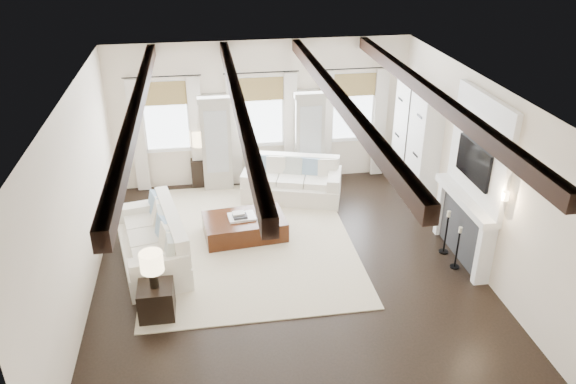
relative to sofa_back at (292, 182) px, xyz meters
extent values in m
plane|color=black|center=(-0.53, -2.77, -0.36)|extent=(7.50, 7.50, 0.00)
cube|color=white|center=(-0.53, 0.98, 1.24)|extent=(6.50, 0.04, 3.20)
cube|color=white|center=(-0.53, -6.52, 1.24)|extent=(6.50, 0.04, 3.20)
cube|color=white|center=(-3.78, -2.77, 1.24)|extent=(0.04, 7.50, 3.20)
cube|color=white|center=(2.72, -2.77, 1.24)|extent=(0.04, 7.50, 3.20)
cube|color=white|center=(-0.53, -2.77, 2.84)|extent=(6.50, 7.50, 0.04)
cube|color=black|center=(-2.73, -2.77, 2.72)|extent=(0.16, 7.40, 0.22)
cube|color=black|center=(-1.28, -2.77, 2.72)|extent=(0.16, 7.40, 0.22)
cube|color=black|center=(0.22, -2.77, 2.72)|extent=(0.16, 7.40, 0.22)
cube|color=black|center=(1.67, -2.77, 2.72)|extent=(0.16, 7.40, 0.22)
cube|color=white|center=(-2.58, 0.95, 1.29)|extent=(0.90, 0.03, 1.45)
cube|color=olive|center=(-2.58, 0.89, 1.82)|extent=(0.94, 0.04, 0.50)
cube|color=silver|center=(-3.20, 0.85, 0.91)|extent=(0.28, 0.08, 2.50)
cube|color=silver|center=(-1.96, 0.85, 0.91)|extent=(0.28, 0.08, 2.50)
cylinder|color=black|center=(-2.58, 0.84, 2.19)|extent=(1.60, 0.02, 0.02)
cube|color=white|center=(-0.53, 0.95, 1.29)|extent=(0.90, 0.03, 1.45)
cube|color=olive|center=(-0.53, 0.89, 1.82)|extent=(0.94, 0.04, 0.50)
cube|color=silver|center=(-1.15, 0.85, 0.91)|extent=(0.28, 0.08, 2.50)
cube|color=silver|center=(0.09, 0.85, 0.91)|extent=(0.28, 0.08, 2.50)
cylinder|color=black|center=(-0.53, 0.84, 2.19)|extent=(1.60, 0.02, 0.02)
cube|color=white|center=(1.52, 0.95, 1.29)|extent=(0.90, 0.03, 1.45)
cube|color=olive|center=(1.52, 0.89, 1.82)|extent=(0.94, 0.04, 0.50)
cube|color=silver|center=(0.90, 0.85, 0.91)|extent=(0.28, 0.08, 2.50)
cube|color=silver|center=(2.14, 0.85, 0.91)|extent=(0.28, 0.08, 2.50)
cylinder|color=black|center=(1.52, 0.84, 2.19)|extent=(1.60, 0.02, 0.02)
cube|color=#B3ADA0|center=(-1.55, 0.76, 0.64)|extent=(0.64, 0.38, 2.00)
cube|color=#B2B7BA|center=(-1.55, 0.56, 0.79)|extent=(0.48, 0.02, 1.40)
cube|color=#B3ADA0|center=(-1.55, 0.76, 1.70)|extent=(0.70, 0.42, 0.12)
cube|color=#B3ADA0|center=(0.50, 0.76, 0.64)|extent=(0.64, 0.38, 2.00)
cube|color=#B2B7BA|center=(0.50, 0.56, 0.79)|extent=(0.48, 0.02, 1.40)
cube|color=#B3ADA0|center=(0.50, 0.76, 1.70)|extent=(0.70, 0.42, 0.12)
cube|color=#28282B|center=(2.63, -2.77, 0.19)|extent=(0.18, 1.50, 1.10)
cube|color=black|center=(2.60, -2.77, 0.04)|extent=(0.10, 0.90, 0.70)
cube|color=white|center=(2.59, -3.59, 0.19)|extent=(0.26, 0.14, 1.10)
cube|color=white|center=(2.59, -1.95, 0.19)|extent=(0.26, 0.14, 1.10)
cube|color=white|center=(2.56, -2.77, 0.80)|extent=(0.32, 1.90, 0.12)
cube|color=white|center=(2.67, -2.77, 1.74)|extent=(0.10, 1.90, 1.80)
cube|color=black|center=(2.60, -2.77, 1.49)|extent=(0.07, 1.10, 0.64)
cylinder|color=#FFD899|center=(2.62, -3.82, 1.39)|extent=(0.10, 0.10, 0.14)
cube|color=silver|center=(2.52, -0.42, 0.89)|extent=(0.40, 1.70, 2.50)
cube|color=black|center=(2.31, -0.42, 0.89)|extent=(0.01, 0.02, 2.40)
cube|color=beige|center=(-1.11, -1.66, -0.35)|extent=(3.82, 4.76, 0.02)
cube|color=white|center=(-0.02, -0.06, -0.16)|extent=(2.25, 1.49, 0.39)
cube|color=white|center=(0.08, 0.28, 0.28)|extent=(1.95, 0.78, 0.49)
cube|color=white|center=(-0.89, 0.20, 0.16)|extent=(0.50, 0.92, 0.26)
cube|color=white|center=(0.85, -0.33, 0.16)|extent=(0.50, 0.92, 0.26)
cube|color=white|center=(-0.58, 0.05, 0.10)|extent=(0.70, 0.72, 0.14)
cube|color=white|center=(-0.03, -0.11, 0.10)|extent=(0.70, 0.72, 0.14)
cube|color=white|center=(0.51, -0.28, 0.10)|extent=(0.70, 0.72, 0.14)
cube|color=#6C8FAE|center=(-0.67, 0.33, 0.31)|extent=(0.46, 0.32, 0.43)
cube|color=silver|center=(-0.32, 0.23, 0.31)|extent=(0.46, 0.32, 0.43)
cube|color=beige|center=(0.04, 0.12, 0.31)|extent=(0.46, 0.32, 0.43)
cube|color=#6C8FAE|center=(0.39, 0.01, 0.31)|extent=(0.46, 0.32, 0.43)
cube|color=silver|center=(0.74, -0.09, 0.31)|extent=(0.46, 0.32, 0.43)
cube|color=white|center=(-2.84, -2.11, -0.15)|extent=(1.42, 2.37, 0.42)
cube|color=white|center=(-2.47, -2.04, 0.33)|extent=(0.65, 2.11, 0.53)
cube|color=white|center=(-3.04, -1.16, 0.20)|extent=(0.98, 0.46, 0.27)
cube|color=white|center=(-2.65, -3.06, 0.20)|extent=(0.98, 0.46, 0.27)
cube|color=white|center=(-3.02, -1.52, 0.14)|extent=(0.74, 0.70, 0.15)
cube|color=white|center=(-2.90, -2.12, 0.14)|extent=(0.74, 0.70, 0.15)
cube|color=white|center=(-2.77, -2.72, 0.14)|extent=(0.74, 0.70, 0.15)
cube|color=#6C8FAE|center=(-2.80, -1.30, 0.36)|extent=(0.31, 0.48, 0.46)
cube|color=silver|center=(-2.74, -1.61, 0.36)|extent=(0.31, 0.48, 0.46)
cube|color=beige|center=(-2.67, -1.92, 0.36)|extent=(0.31, 0.48, 0.46)
cube|color=#6C8FAE|center=(-2.61, -2.23, 0.36)|extent=(0.31, 0.48, 0.46)
cube|color=silver|center=(-2.55, -2.54, 0.36)|extent=(0.31, 0.48, 0.46)
cube|color=beige|center=(-2.49, -2.85, 0.36)|extent=(0.31, 0.48, 0.46)
cube|color=black|center=(-1.16, -1.47, -0.16)|extent=(1.59, 1.09, 0.40)
cube|color=white|center=(-1.21, -1.46, 0.06)|extent=(0.53, 0.43, 0.04)
cube|color=#262628|center=(-1.24, -1.50, 0.10)|extent=(0.28, 0.22, 0.04)
cube|color=beige|center=(-1.27, -1.44, 0.13)|extent=(0.24, 0.19, 0.03)
cube|color=#262628|center=(-0.79, -1.57, 0.05)|extent=(0.26, 0.20, 0.03)
cube|color=black|center=(-2.70, -3.60, -0.09)|extent=(0.53, 0.53, 0.53)
cylinder|color=black|center=(-2.70, -3.60, 0.32)|extent=(0.14, 0.14, 0.29)
cylinder|color=#F9D89E|center=(-2.70, -3.60, 0.62)|extent=(0.35, 0.35, 0.31)
cube|color=black|center=(-1.92, 0.94, -0.03)|extent=(0.43, 0.43, 0.65)
cylinder|color=black|center=(-1.92, 0.94, 0.45)|extent=(0.15, 0.15, 0.32)
cylinder|color=#F9D89E|center=(-1.92, 0.94, 0.79)|extent=(0.39, 0.39, 0.35)
cylinder|color=black|center=(2.37, -3.10, -0.35)|extent=(0.16, 0.16, 0.02)
cylinder|color=black|center=(2.37, -3.10, 0.00)|extent=(0.03, 0.03, 0.72)
cylinder|color=beige|center=(2.37, -3.10, 0.40)|extent=(0.06, 0.06, 0.10)
cylinder|color=black|center=(2.37, -2.61, -0.35)|extent=(0.17, 0.17, 0.02)
cylinder|color=black|center=(2.37, -2.61, 0.02)|extent=(0.03, 0.03, 0.76)
cylinder|color=beige|center=(2.37, -2.61, 0.44)|extent=(0.06, 0.06, 0.11)
camera|label=1|loc=(-1.79, -10.72, 5.25)|focal=35.00mm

